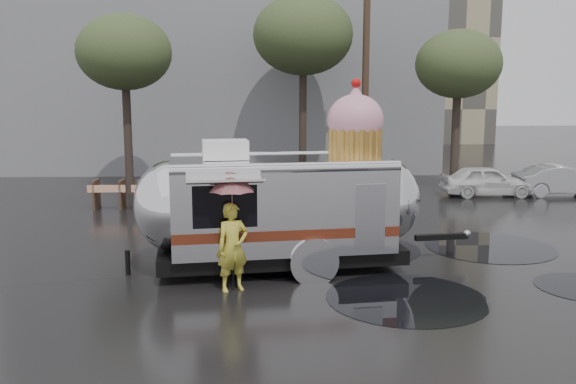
{
  "coord_description": "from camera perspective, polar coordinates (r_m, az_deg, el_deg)",
  "views": [
    {
      "loc": [
        -1.55,
        -11.15,
        4.06
      ],
      "look_at": [
        -1.07,
        2.59,
        1.77
      ],
      "focal_mm": 38.0,
      "sensor_mm": 36.0,
      "label": 1
    }
  ],
  "objects": [
    {
      "name": "airstream_trailer",
      "position": [
        13.97,
        -0.4,
        -0.88
      ],
      "size": [
        8.17,
        3.8,
        4.43
      ],
      "rotation": [
        0.0,
        0.0,
        0.14
      ],
      "color": "silver",
      "rests_on": "ground"
    },
    {
      "name": "utility_pole",
      "position": [
        25.48,
        7.27,
        10.64
      ],
      "size": [
        1.6,
        0.28,
        9.0
      ],
      "color": "#473323",
      "rests_on": "ground"
    },
    {
      "name": "umbrella_pink",
      "position": [
        12.28,
        -5.26,
        -0.54
      ],
      "size": [
        1.14,
        1.14,
        2.33
      ],
      "color": "#D58389",
      "rests_on": "ground"
    },
    {
      "name": "person_left",
      "position": [
        12.5,
        -5.19,
        -5.17
      ],
      "size": [
        0.78,
        0.68,
        1.82
      ],
      "primitive_type": "imported",
      "rotation": [
        0.0,
        0.0,
        0.44
      ],
      "color": "gold",
      "rests_on": "ground"
    },
    {
      "name": "tree_left",
      "position": [
        24.79,
        -15.06,
        12.43
      ],
      "size": [
        3.64,
        3.64,
        6.95
      ],
      "color": "#382D26",
      "rests_on": "ground"
    },
    {
      "name": "tree_mid",
      "position": [
        26.29,
        1.43,
        14.43
      ],
      "size": [
        4.2,
        4.2,
        8.03
      ],
      "color": "#382D26",
      "rests_on": "ground"
    },
    {
      "name": "ground",
      "position": [
        11.96,
        5.66,
        -10.43
      ],
      "size": [
        120.0,
        120.0,
        0.0
      ],
      "primitive_type": "plane",
      "color": "black",
      "rests_on": "ground"
    },
    {
      "name": "grey_building",
      "position": [
        35.32,
        -6.15,
        13.36
      ],
      "size": [
        22.0,
        12.0,
        13.0
      ],
      "primitive_type": "cube",
      "color": "slate",
      "rests_on": "ground"
    },
    {
      "name": "puddles",
      "position": [
        14.56,
        14.67,
        -7.03
      ],
      "size": [
        9.71,
        7.86,
        0.01
      ],
      "color": "black",
      "rests_on": "ground"
    },
    {
      "name": "barricade_row",
      "position": [
        21.78,
        -12.56,
        -0.12
      ],
      "size": [
        4.3,
        0.8,
        1.0
      ],
      "color": "#473323",
      "rests_on": "ground"
    },
    {
      "name": "tree_right",
      "position": [
        25.32,
        15.66,
        11.37
      ],
      "size": [
        3.36,
        3.36,
        6.42
      ],
      "color": "#382D26",
      "rests_on": "ground"
    }
  ]
}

